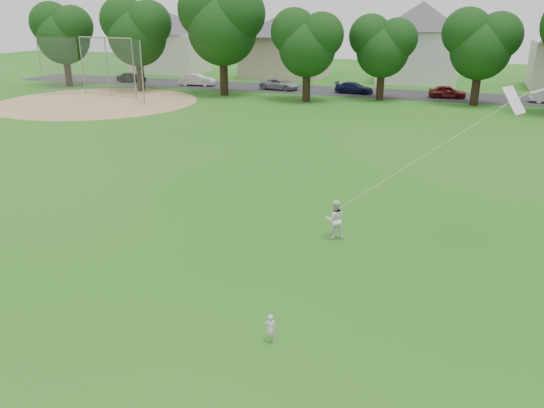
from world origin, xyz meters
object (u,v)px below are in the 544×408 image
(toddler, at_px, (270,329))
(kite, at_px, (419,159))
(baseball_backstop, at_px, (103,68))
(older_boy, at_px, (335,219))

(toddler, bearing_deg, kite, -122.88)
(toddler, relative_size, kite, 0.12)
(toddler, xyz_separation_m, baseball_backstop, (-28.26, 32.26, 2.31))
(toddler, height_order, kite, kite)
(older_boy, distance_m, kite, 3.61)
(kite, bearing_deg, baseball_backstop, 141.20)
(toddler, height_order, baseball_backstop, baseball_backstop)
(toddler, relative_size, older_boy, 0.55)
(baseball_backstop, bearing_deg, older_boy, -41.94)
(kite, relative_size, baseball_backstop, 0.56)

